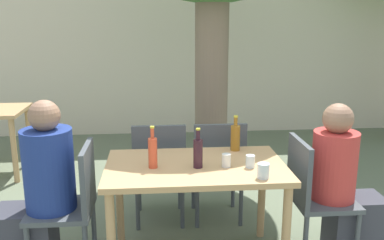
# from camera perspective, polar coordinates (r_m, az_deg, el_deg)

# --- Properties ---
(cafe_building_wall) EXTENTS (10.00, 0.08, 2.80)m
(cafe_building_wall) POSITION_cam_1_polar(r_m,az_deg,el_deg) (6.50, -2.54, 10.40)
(cafe_building_wall) COLOR beige
(cafe_building_wall) RESTS_ON ground_plane
(dining_table_front) EXTENTS (1.27, 0.78, 0.76)m
(dining_table_front) POSITION_cam_1_polar(r_m,az_deg,el_deg) (3.07, 0.48, -7.70)
(dining_table_front) COLOR tan
(dining_table_front) RESTS_ON ground_plane
(patio_chair_0) EXTENTS (0.44, 0.44, 0.92)m
(patio_chair_0) POSITION_cam_1_polar(r_m,az_deg,el_deg) (3.17, -15.60, -10.23)
(patio_chair_0) COLOR #474C51
(patio_chair_0) RESTS_ON ground_plane
(patio_chair_1) EXTENTS (0.44, 0.44, 0.92)m
(patio_chair_1) POSITION_cam_1_polar(r_m,az_deg,el_deg) (3.31, 15.79, -9.17)
(patio_chair_1) COLOR #474C51
(patio_chair_1) RESTS_ON ground_plane
(patio_chair_2) EXTENTS (0.44, 0.44, 0.92)m
(patio_chair_2) POSITION_cam_1_polar(r_m,az_deg,el_deg) (3.69, -4.38, -6.25)
(patio_chair_2) COLOR #474C51
(patio_chair_2) RESTS_ON ground_plane
(patio_chair_3) EXTENTS (0.44, 0.44, 0.92)m
(patio_chair_3) POSITION_cam_1_polar(r_m,az_deg,el_deg) (3.72, 3.49, -6.02)
(patio_chair_3) COLOR #474C51
(patio_chair_3) RESTS_ON ground_plane
(person_seated_0) EXTENTS (0.57, 0.34, 1.25)m
(person_seated_0) POSITION_cam_1_polar(r_m,az_deg,el_deg) (3.21, -19.79, -9.60)
(person_seated_0) COLOR #383842
(person_seated_0) RESTS_ON ground_plane
(person_seated_1) EXTENTS (0.56, 0.32, 1.19)m
(person_seated_1) POSITION_cam_1_polar(r_m,az_deg,el_deg) (3.40, 19.62, -8.80)
(person_seated_1) COLOR #383842
(person_seated_1) RESTS_ON ground_plane
(wine_bottle_0) EXTENTS (0.06, 0.06, 0.28)m
(wine_bottle_0) POSITION_cam_1_polar(r_m,az_deg,el_deg) (2.94, 0.80, -4.35)
(wine_bottle_0) COLOR #331923
(wine_bottle_0) RESTS_ON dining_table_front
(amber_bottle_1) EXTENTS (0.07, 0.07, 0.28)m
(amber_bottle_1) POSITION_cam_1_polar(r_m,az_deg,el_deg) (3.33, 5.80, -2.27)
(amber_bottle_1) COLOR #9E661E
(amber_bottle_1) RESTS_ON dining_table_front
(soda_bottle_2) EXTENTS (0.06, 0.06, 0.30)m
(soda_bottle_2) POSITION_cam_1_polar(r_m,az_deg,el_deg) (2.95, -5.26, -4.23)
(soda_bottle_2) COLOR #DB4C2D
(soda_bottle_2) RESTS_ON dining_table_front
(drinking_glass_0) EXTENTS (0.06, 0.06, 0.09)m
(drinking_glass_0) POSITION_cam_1_polar(r_m,az_deg,el_deg) (2.98, 4.60, -5.39)
(drinking_glass_0) COLOR silver
(drinking_glass_0) RESTS_ON dining_table_front
(drinking_glass_1) EXTENTS (0.08, 0.08, 0.10)m
(drinking_glass_1) POSITION_cam_1_polar(r_m,az_deg,el_deg) (2.81, 9.49, -6.69)
(drinking_glass_1) COLOR silver
(drinking_glass_1) RESTS_ON dining_table_front
(drinking_glass_2) EXTENTS (0.06, 0.06, 0.09)m
(drinking_glass_2) POSITION_cam_1_polar(r_m,az_deg,el_deg) (2.99, 7.78, -5.48)
(drinking_glass_2) COLOR silver
(drinking_glass_2) RESTS_ON dining_table_front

